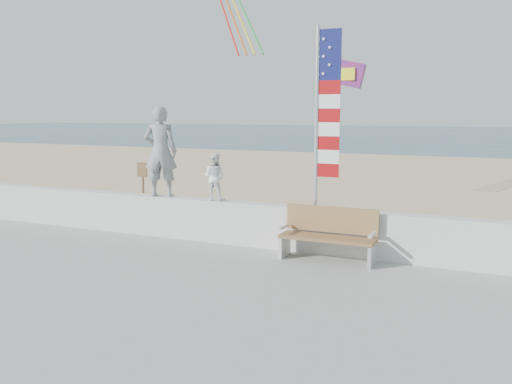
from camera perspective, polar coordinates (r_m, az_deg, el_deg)
ground at (r=9.81m, az=-5.46°, el=-9.17°), size 220.00×220.00×0.00m
sand at (r=17.98m, az=8.88°, el=-1.02°), size 90.00×40.00×0.08m
boardwalk at (r=6.83m, az=-23.07°, el=-16.76°), size 50.00×12.40×0.10m
seawall at (r=11.38m, az=-0.51°, el=-3.39°), size 30.00×0.35×0.90m
adult at (r=12.27m, az=-10.01°, el=4.21°), size 0.86×0.71×2.01m
child at (r=11.61m, az=-4.40°, el=1.60°), size 0.52×0.42×1.01m
bench at (r=10.32m, az=7.67°, el=-4.37°), size 1.80×0.57×1.00m
flag at (r=10.59m, az=7.09°, el=8.54°), size 0.50×0.08×3.50m
parafoil_kite at (r=13.32m, az=9.12°, el=12.28°), size 1.15×0.41×0.77m
sign at (r=15.81m, az=-11.83°, el=0.92°), size 0.32×0.07×1.46m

